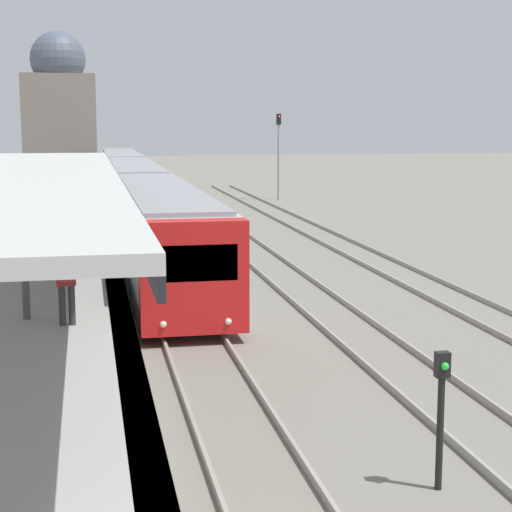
# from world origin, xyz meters

# --- Properties ---
(platform_canopy) EXTENTS (4.00, 22.97, 3.14)m
(platform_canopy) POSITION_xyz_m (-3.69, 12.00, 3.95)
(platform_canopy) COLOR beige
(platform_canopy) RESTS_ON station_platform
(person_on_platform) EXTENTS (0.40, 0.40, 1.66)m
(person_on_platform) POSITION_xyz_m (-2.86, 11.23, 1.92)
(person_on_platform) COLOR #2D2D33
(person_on_platform) RESTS_ON station_platform
(train_near) EXTENTS (2.54, 48.39, 3.04)m
(train_near) POSITION_xyz_m (0.00, 36.66, 1.69)
(train_near) COLOR red
(train_near) RESTS_ON ground_plane
(signal_post_near) EXTENTS (0.20, 0.22, 2.01)m
(signal_post_near) POSITION_xyz_m (2.40, 4.10, 1.24)
(signal_post_near) COLOR black
(signal_post_near) RESTS_ON ground_plane
(signal_mast_far) EXTENTS (0.28, 0.29, 5.59)m
(signal_mast_far) POSITION_xyz_m (9.97, 48.07, 3.48)
(signal_mast_far) COLOR gray
(signal_mast_far) RESTS_ON ground_plane
(distant_domed_building) EXTENTS (5.21, 5.21, 11.57)m
(distant_domed_building) POSITION_xyz_m (-4.17, 58.47, 5.40)
(distant_domed_building) COLOR slate
(distant_domed_building) RESTS_ON ground_plane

